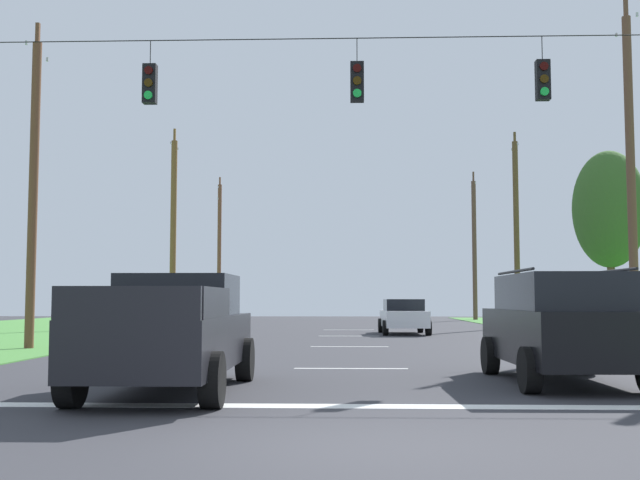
# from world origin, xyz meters

# --- Properties ---
(ground_plane) EXTENTS (120.00, 120.00, 0.00)m
(ground_plane) POSITION_xyz_m (0.00, 0.00, 0.00)
(ground_plane) COLOR #333338
(stop_bar_stripe) EXTENTS (15.41, 0.45, 0.01)m
(stop_bar_stripe) POSITION_xyz_m (0.00, 3.05, 0.00)
(stop_bar_stripe) COLOR white
(stop_bar_stripe) RESTS_ON ground
(lane_dash_0) EXTENTS (2.50, 0.15, 0.01)m
(lane_dash_0) POSITION_xyz_m (0.00, 9.05, 0.00)
(lane_dash_0) COLOR white
(lane_dash_0) RESTS_ON ground
(lane_dash_1) EXTENTS (2.50, 0.15, 0.01)m
(lane_dash_1) POSITION_xyz_m (0.00, 16.89, 0.00)
(lane_dash_1) COLOR white
(lane_dash_1) RESTS_ON ground
(lane_dash_2) EXTENTS (2.50, 0.15, 0.01)m
(lane_dash_2) POSITION_xyz_m (0.00, 23.99, 0.00)
(lane_dash_2) COLOR white
(lane_dash_2) RESTS_ON ground
(lane_dash_3) EXTENTS (2.50, 0.15, 0.01)m
(lane_dash_3) POSITION_xyz_m (0.00, 30.40, 0.00)
(lane_dash_3) COLOR white
(lane_dash_3) RESTS_ON ground
(overhead_signal_span) EXTENTS (18.24, 0.31, 8.09)m
(overhead_signal_span) POSITION_xyz_m (-0.06, 9.84, 4.43)
(overhead_signal_span) COLOR brown
(overhead_signal_span) RESTS_ON ground
(pickup_truck) EXTENTS (2.31, 5.41, 1.95)m
(pickup_truck) POSITION_xyz_m (-2.98, 4.66, 0.97)
(pickup_truck) COLOR black
(pickup_truck) RESTS_ON ground
(suv_black) EXTENTS (2.26, 4.82, 2.05)m
(suv_black) POSITION_xyz_m (3.83, 6.22, 1.06)
(suv_black) COLOR black
(suv_black) RESTS_ON ground
(distant_car_crossing_white) EXTENTS (2.11, 4.35, 1.52)m
(distant_car_crossing_white) POSITION_xyz_m (2.40, 25.98, 0.79)
(distant_car_crossing_white) COLOR silver
(distant_car_crossing_white) RESTS_ON ground
(utility_pole_mid_right) EXTENTS (0.28, 1.98, 11.59)m
(utility_pole_mid_right) POSITION_xyz_m (9.14, 17.01, 5.60)
(utility_pole_mid_right) COLOR brown
(utility_pole_mid_right) RESTS_ON ground
(utility_pole_far_right) EXTENTS (0.30, 1.56, 10.58)m
(utility_pole_far_right) POSITION_xyz_m (9.06, 33.64, 5.17)
(utility_pole_far_right) COLOR brown
(utility_pole_far_right) RESTS_ON ground
(utility_pole_near_left) EXTENTS (0.33, 1.85, 10.89)m
(utility_pole_near_left) POSITION_xyz_m (9.26, 48.66, 5.23)
(utility_pole_near_left) COLOR brown
(utility_pole_near_left) RESTS_ON ground
(utility_pole_far_left) EXTENTS (0.28, 1.73, 10.22)m
(utility_pole_far_left) POSITION_xyz_m (-9.82, 15.36, 4.97)
(utility_pole_far_left) COLOR brown
(utility_pole_far_left) RESTS_ON ground
(utility_pole_distant_right) EXTENTS (0.33, 1.80, 10.91)m
(utility_pole_distant_right) POSITION_xyz_m (-9.56, 33.64, 5.25)
(utility_pole_distant_right) COLOR brown
(utility_pole_distant_right) RESTS_ON ground
(utility_pole_distant_left) EXTENTS (0.30, 1.80, 10.83)m
(utility_pole_distant_left) POSITION_xyz_m (-9.77, 50.20, 5.40)
(utility_pole_distant_left) COLOR brown
(utility_pole_distant_left) RESTS_ON ground
(tree_roadside_right) EXTENTS (3.14, 3.14, 8.05)m
(tree_roadside_right) POSITION_xyz_m (11.45, 26.00, 5.44)
(tree_roadside_right) COLOR brown
(tree_roadside_right) RESTS_ON ground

